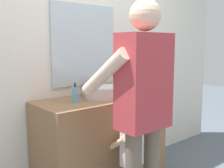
# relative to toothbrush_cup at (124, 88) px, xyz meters

# --- Properties ---
(back_wall) EXTENTS (4.40, 0.10, 2.70)m
(back_wall) POSITION_rel_toothbrush_cup_xyz_m (-0.32, 0.29, 0.40)
(back_wall) COLOR silver
(back_wall) RESTS_ON ground
(vanity_cabinet) EXTENTS (1.25, 0.54, 0.89)m
(vanity_cabinet) POSITION_rel_toothbrush_cup_xyz_m (-0.32, -0.03, -0.50)
(vanity_cabinet) COLOR olive
(vanity_cabinet) RESTS_ON ground
(sink_basin) EXTENTS (0.34, 0.34, 0.11)m
(sink_basin) POSITION_rel_toothbrush_cup_xyz_m (-0.32, -0.05, 0.00)
(sink_basin) COLOR silver
(sink_basin) RESTS_ON vanity_cabinet
(faucet) EXTENTS (0.18, 0.14, 0.18)m
(faucet) POSITION_rel_toothbrush_cup_xyz_m (-0.32, 0.15, 0.03)
(faucet) COLOR #B7BABF
(faucet) RESTS_ON vanity_cabinet
(toothbrush_cup) EXTENTS (0.07, 0.07, 0.21)m
(toothbrush_cup) POSITION_rel_toothbrush_cup_xyz_m (0.00, 0.00, 0.00)
(toothbrush_cup) COLOR silver
(toothbrush_cup) RESTS_ON vanity_cabinet
(soap_bottle) EXTENTS (0.06, 0.06, 0.17)m
(soap_bottle) POSITION_rel_toothbrush_cup_xyz_m (-0.61, -0.03, 0.01)
(soap_bottle) COLOR #66B2D1
(soap_bottle) RESTS_ON vanity_cabinet
(child_toddler) EXTENTS (0.25, 0.25, 0.81)m
(child_toddler) POSITION_rel_toothbrush_cup_xyz_m (-0.32, -0.44, -0.47)
(child_toddler) COLOR #2D334C
(child_toddler) RESTS_ON ground
(adult_parent) EXTENTS (0.53, 0.56, 1.70)m
(adult_parent) POSITION_rel_toothbrush_cup_xyz_m (-0.46, -0.68, 0.07)
(adult_parent) COLOR #6B5B4C
(adult_parent) RESTS_ON ground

